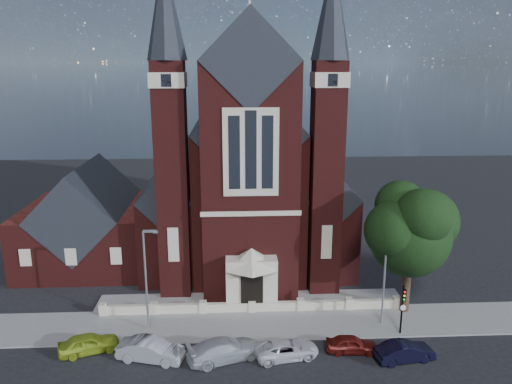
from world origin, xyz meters
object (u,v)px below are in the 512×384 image
car_navy (405,352)px  street_lamp_left (147,275)px  street_tree (413,232)px  car_lime_van (89,343)px  car_silver_a (151,350)px  car_silver_b (224,349)px  car_dark_red (351,344)px  street_lamp_right (386,270)px  car_white_suv (286,349)px  church (245,172)px  traffic_signal (403,303)px  parish_hall (89,225)px

car_navy → street_lamp_left: bearing=65.4°
street_tree → car_lime_van: 25.52m
street_tree → street_lamp_left: 20.71m
car_silver_a → car_silver_b: 5.03m
car_lime_van → car_dark_red: 18.52m
street_lamp_right → car_white_suv: (-7.98, -4.06, -3.98)m
street_lamp_left → car_lime_van: (-3.83, -2.77, -3.90)m
church → street_lamp_left: church is taller
street_lamp_left → car_dark_red: size_ratio=2.24×
traffic_signal → car_silver_a: 18.46m
car_silver_b → car_silver_a: bearing=68.4°
car_silver_a → car_navy: size_ratio=1.12×
car_silver_a → car_silver_b: bearing=-78.0°
parish_hall → car_silver_a: size_ratio=2.64×
church → parish_hall: (-16.00, -4.94, -4.17)m
street_tree → car_lime_van: size_ratio=2.60×
church → car_silver_b: 24.31m
street_lamp_right → car_dark_red: size_ratio=2.24×
car_lime_van → car_silver_a: (4.52, -1.17, 0.06)m
car_silver_b → car_navy: bearing=-113.3°
street_lamp_right → church: bearing=118.0°
car_white_suv → street_lamp_right: bearing=-73.5°
car_navy → car_silver_a: bearing=77.4°
parish_hall → traffic_signal: 31.20m
street_tree → street_lamp_left: (-20.51, -1.71, -2.36)m
parish_hall → car_dark_red: bearing=-37.8°
car_navy → street_tree: bearing=-29.9°
street_tree → car_silver_b: street_tree is taller
car_silver_a → car_dark_red: car_silver_a is taller
church → traffic_signal: bearing=-61.8°
parish_hall → street_lamp_right: size_ratio=1.51×
parish_hall → car_silver_b: 23.01m
street_lamp_left → street_tree: bearing=4.8°
car_lime_van → car_silver_b: 9.65m
parish_hall → car_navy: 32.42m
street_lamp_left → traffic_signal: bearing=-4.8°
church → street_lamp_right: size_ratio=4.31×
car_white_suv → car_dark_red: size_ratio=1.24×
church → street_tree: size_ratio=3.26×
street_lamp_left → car_dark_red: street_lamp_left is taller
street_tree → car_silver_a: (-19.81, -5.65, -6.20)m
street_tree → traffic_signal: (-1.60, -3.28, -4.38)m
parish_hall → street_lamp_left: (8.09, -14.00, 0.59)m
church → car_dark_red: 24.78m
car_lime_van → street_tree: bearing=-99.2°
street_lamp_left → traffic_signal: street_lamp_left is taller
car_silver_a → car_white_suv: 9.33m
church → street_tree: bearing=-53.8°
street_tree → car_silver_b: 17.05m
street_tree → car_silver_a: bearing=-164.1°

